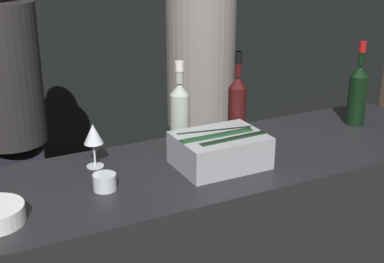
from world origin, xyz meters
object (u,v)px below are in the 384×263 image
Objects in this scene: wine_glass at (93,135)px; red_wine_bottle_black_foil at (237,108)px; white_wine_bottle at (180,114)px; person_in_hoodie at (200,94)px; red_wine_bottle_burgundy at (358,92)px; ice_bin_with_bottles at (220,148)px; person_blond_tee at (9,110)px; candle_votive at (105,182)px.

red_wine_bottle_black_foil is (0.59, -0.03, 0.03)m from wine_glass.
white_wine_bottle is 0.92m from person_in_hoodie.
ice_bin_with_bottles is at bearing -170.93° from red_wine_bottle_burgundy.
person_blond_tee is (-1.36, 1.01, -0.17)m from red_wine_bottle_burgundy.
white_wine_bottle is at bearing 28.41° from candle_votive.
person_in_hoodie is (0.25, 0.80, -0.18)m from red_wine_bottle_black_foil.
candle_votive is 1.14m from person_blond_tee.
ice_bin_with_bottles is 0.45m from candle_votive.
wine_glass is 0.10× the size of person_blond_tee.
red_wine_bottle_burgundy is (0.78, 0.12, 0.08)m from ice_bin_with_bottles.
wine_glass is at bearing 176.92° from red_wine_bottle_black_foil.
wine_glass is 0.44× the size of red_wine_bottle_black_foil.
red_wine_bottle_black_foil is at bearing 15.09° from candle_votive.
wine_glass is at bearing 80.66° from person_in_hoodie.
ice_bin_with_bottles is 4.06× the size of candle_votive.
person_in_hoodie is (0.85, 0.76, -0.15)m from wine_glass.
person_in_hoodie is (0.87, 0.96, -0.06)m from candle_votive.
red_wine_bottle_black_foil is at bearing -77.04° from person_blond_tee.
person_in_hoodie reaches higher than ice_bin_with_bottles.
white_wine_bottle is 0.84m from red_wine_bottle_burgundy.
ice_bin_with_bottles reaches higher than candle_votive.
wine_glass is 1.20m from red_wine_bottle_burgundy.
person_blond_tee is (-0.13, 1.13, -0.05)m from candle_votive.
wine_glass reaches higher than candle_votive.
red_wine_bottle_burgundy reaches higher than white_wine_bottle.
person_in_hoodie is at bearing 72.30° from red_wine_bottle_black_foil.
red_wine_bottle_burgundy is at bearing -3.62° from wine_glass.
person_in_hoodie is at bearing 66.11° from ice_bin_with_bottles.
red_wine_bottle_burgundy is at bearing 9.07° from ice_bin_with_bottles.
person_in_hoodie is at bearing 47.78° from candle_votive.
candle_votive is at bearing 179.95° from ice_bin_with_bottles.
person_blond_tee reaches higher than red_wine_bottle_burgundy.
white_wine_bottle is at bearing 1.20° from wine_glass.
ice_bin_with_bottles is 1.06m from person_in_hoodie.
person_blond_tee reaches higher than ice_bin_with_bottles.
white_wine_bottle is 0.24m from red_wine_bottle_black_foil.
red_wine_bottle_black_foil is 1.01× the size of red_wine_bottle_burgundy.
red_wine_bottle_black_foil is 0.23× the size of person_blond_tee.
candle_votive is 0.05× the size of person_blond_tee.
red_wine_bottle_black_foil reaches higher than red_wine_bottle_burgundy.
ice_bin_with_bottles is at bearing -0.05° from candle_votive.
white_wine_bottle is 0.94× the size of red_wine_bottle_black_foil.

